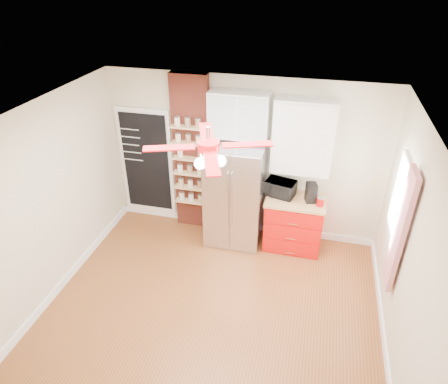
% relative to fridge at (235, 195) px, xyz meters
% --- Properties ---
extents(floor, '(4.50, 4.50, 0.00)m').
position_rel_fridge_xyz_m(floor, '(0.05, -1.63, -0.88)').
color(floor, brown).
rests_on(floor, ground).
extents(ceiling, '(4.50, 4.50, 0.00)m').
position_rel_fridge_xyz_m(ceiling, '(0.05, -1.63, 1.83)').
color(ceiling, white).
rests_on(ceiling, wall_back).
extents(wall_back, '(4.50, 0.02, 2.70)m').
position_rel_fridge_xyz_m(wall_back, '(0.05, 0.37, 0.48)').
color(wall_back, beige).
rests_on(wall_back, floor).
extents(wall_front, '(4.50, 0.02, 2.70)m').
position_rel_fridge_xyz_m(wall_front, '(0.05, -3.63, 0.48)').
color(wall_front, beige).
rests_on(wall_front, floor).
extents(wall_left, '(0.02, 4.00, 2.70)m').
position_rel_fridge_xyz_m(wall_left, '(-2.20, -1.63, 0.48)').
color(wall_left, beige).
rests_on(wall_left, floor).
extents(wall_right, '(0.02, 4.00, 2.70)m').
position_rel_fridge_xyz_m(wall_right, '(2.30, -1.63, 0.48)').
color(wall_right, beige).
rests_on(wall_right, floor).
extents(chalkboard, '(0.95, 0.05, 1.95)m').
position_rel_fridge_xyz_m(chalkboard, '(-1.65, 0.33, 0.23)').
color(chalkboard, white).
rests_on(chalkboard, wall_back).
extents(brick_pillar, '(0.60, 0.16, 2.70)m').
position_rel_fridge_xyz_m(brick_pillar, '(-0.80, 0.29, 0.48)').
color(brick_pillar, brown).
rests_on(brick_pillar, floor).
extents(fridge, '(0.90, 0.70, 1.75)m').
position_rel_fridge_xyz_m(fridge, '(0.00, 0.00, 0.00)').
color(fridge, silver).
rests_on(fridge, floor).
extents(upper_glass_cabinet, '(0.90, 0.35, 0.70)m').
position_rel_fridge_xyz_m(upper_glass_cabinet, '(0.00, 0.20, 1.27)').
color(upper_glass_cabinet, white).
rests_on(upper_glass_cabinet, wall_back).
extents(red_cabinet, '(0.94, 0.64, 0.90)m').
position_rel_fridge_xyz_m(red_cabinet, '(0.97, 0.05, -0.42)').
color(red_cabinet, red).
rests_on(red_cabinet, floor).
extents(upper_shelf_unit, '(0.90, 0.30, 1.15)m').
position_rel_fridge_xyz_m(upper_shelf_unit, '(0.97, 0.22, 1.00)').
color(upper_shelf_unit, white).
rests_on(upper_shelf_unit, wall_back).
extents(window, '(0.04, 0.75, 1.05)m').
position_rel_fridge_xyz_m(window, '(2.28, -0.73, 0.68)').
color(window, white).
rests_on(window, wall_right).
extents(curtain, '(0.06, 0.40, 1.55)m').
position_rel_fridge_xyz_m(curtain, '(2.23, -1.28, 0.57)').
color(curtain, red).
rests_on(curtain, wall_right).
extents(ceiling_fan, '(1.40, 1.40, 0.44)m').
position_rel_fridge_xyz_m(ceiling_fan, '(0.05, -1.63, 1.55)').
color(ceiling_fan, silver).
rests_on(ceiling_fan, ceiling).
extents(toaster_oven, '(0.52, 0.41, 0.25)m').
position_rel_fridge_xyz_m(toaster_oven, '(0.71, 0.12, 0.15)').
color(toaster_oven, black).
rests_on(toaster_oven, red_cabinet).
extents(coffee_maker, '(0.20, 0.21, 0.31)m').
position_rel_fridge_xyz_m(coffee_maker, '(1.19, 0.05, 0.18)').
color(coffee_maker, black).
rests_on(coffee_maker, red_cabinet).
extents(canister_left, '(0.13, 0.13, 0.14)m').
position_rel_fridge_xyz_m(canister_left, '(1.34, -0.06, 0.09)').
color(canister_left, '#AD090A').
rests_on(canister_left, red_cabinet).
extents(canister_right, '(0.13, 0.13, 0.14)m').
position_rel_fridge_xyz_m(canister_right, '(1.26, 0.05, 0.09)').
color(canister_right, red).
rests_on(canister_right, red_cabinet).
extents(pantry_jar_oats, '(0.12, 0.12, 0.12)m').
position_rel_fridge_xyz_m(pantry_jar_oats, '(-0.96, 0.18, 0.56)').
color(pantry_jar_oats, beige).
rests_on(pantry_jar_oats, brick_pillar).
extents(pantry_jar_beans, '(0.12, 0.12, 0.12)m').
position_rel_fridge_xyz_m(pantry_jar_beans, '(-0.60, 0.15, 0.56)').
color(pantry_jar_beans, '#9B674E').
rests_on(pantry_jar_beans, brick_pillar).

